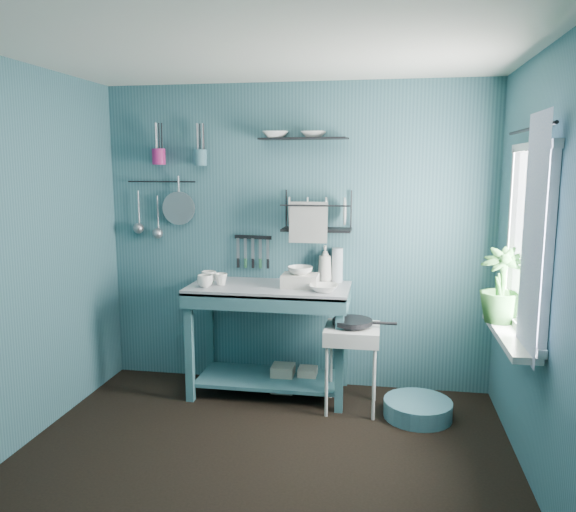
% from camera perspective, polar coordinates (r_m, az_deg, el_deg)
% --- Properties ---
extents(floor, '(3.20, 3.20, 0.00)m').
position_cam_1_polar(floor, '(3.64, -3.28, -21.21)').
color(floor, black).
rests_on(floor, ground).
extents(ceiling, '(3.20, 3.20, 0.00)m').
position_cam_1_polar(ceiling, '(3.21, -3.71, 21.02)').
color(ceiling, silver).
rests_on(ceiling, ground).
extents(wall_back, '(3.20, 0.00, 3.20)m').
position_cam_1_polar(wall_back, '(4.65, 0.76, 1.89)').
color(wall_back, '#315B65').
rests_on(wall_back, ground).
extents(wall_front, '(3.20, 0.00, 3.20)m').
position_cam_1_polar(wall_front, '(1.82, -14.56, -10.14)').
color(wall_front, '#315B65').
rests_on(wall_front, ground).
extents(wall_left, '(0.00, 3.00, 3.00)m').
position_cam_1_polar(wall_left, '(3.88, -27.12, -0.58)').
color(wall_left, '#315B65').
rests_on(wall_left, ground).
extents(wall_right, '(0.00, 3.00, 3.00)m').
position_cam_1_polar(wall_right, '(3.23, 25.34, -2.25)').
color(wall_right, '#315B65').
rests_on(wall_right, ground).
extents(work_counter, '(1.36, 0.84, 0.90)m').
position_cam_1_polar(work_counter, '(4.59, -1.87, -8.48)').
color(work_counter, '#316068').
rests_on(work_counter, floor).
extents(mug_left, '(0.12, 0.12, 0.10)m').
position_cam_1_polar(mug_left, '(4.43, -8.42, -2.54)').
color(mug_left, white).
rests_on(mug_left, work_counter).
extents(mug_mid, '(0.14, 0.14, 0.09)m').
position_cam_1_polar(mug_mid, '(4.50, -6.81, -2.36)').
color(mug_mid, white).
rests_on(mug_mid, work_counter).
extents(mug_right, '(0.17, 0.17, 0.10)m').
position_cam_1_polar(mug_right, '(4.59, -8.04, -2.13)').
color(mug_right, white).
rests_on(mug_right, work_counter).
extents(wash_tub, '(0.28, 0.22, 0.10)m').
position_cam_1_polar(wash_tub, '(4.40, 1.24, -2.51)').
color(wash_tub, beige).
rests_on(wash_tub, work_counter).
extents(tub_bowl, '(0.20, 0.19, 0.06)m').
position_cam_1_polar(tub_bowl, '(4.38, 1.24, -1.48)').
color(tub_bowl, white).
rests_on(tub_bowl, wash_tub).
extents(soap_bottle, '(0.11, 0.12, 0.30)m').
position_cam_1_polar(soap_bottle, '(4.57, 3.76, -0.81)').
color(soap_bottle, beige).
rests_on(soap_bottle, work_counter).
extents(water_bottle, '(0.09, 0.09, 0.28)m').
position_cam_1_polar(water_bottle, '(4.58, 5.03, -0.92)').
color(water_bottle, silver).
rests_on(water_bottle, work_counter).
extents(counter_bowl, '(0.22, 0.22, 0.05)m').
position_cam_1_polar(counter_bowl, '(4.25, 3.65, -3.26)').
color(counter_bowl, white).
rests_on(counter_bowl, work_counter).
extents(hotplate_stand, '(0.45, 0.45, 0.65)m').
position_cam_1_polar(hotplate_stand, '(4.36, 6.47, -11.22)').
color(hotplate_stand, silver).
rests_on(hotplate_stand, floor).
extents(frying_pan, '(0.30, 0.30, 0.03)m').
position_cam_1_polar(frying_pan, '(4.25, 6.56, -6.65)').
color(frying_pan, black).
rests_on(frying_pan, hotplate_stand).
extents(knife_strip, '(0.32, 0.05, 0.03)m').
position_cam_1_polar(knife_strip, '(4.69, -3.58, 1.92)').
color(knife_strip, black).
rests_on(knife_strip, wall_back).
extents(dish_rack, '(0.56, 0.27, 0.32)m').
position_cam_1_polar(dish_rack, '(4.47, 2.94, 4.60)').
color(dish_rack, black).
rests_on(dish_rack, wall_back).
extents(upper_shelf, '(0.71, 0.25, 0.01)m').
position_cam_1_polar(upper_shelf, '(4.51, 1.55, 11.84)').
color(upper_shelf, black).
rests_on(upper_shelf, wall_back).
extents(shelf_bowl_left, '(0.23, 0.23, 0.05)m').
position_cam_1_polar(shelf_bowl_left, '(4.55, -1.31, 12.01)').
color(shelf_bowl_left, white).
rests_on(shelf_bowl_left, upper_shelf).
extents(shelf_bowl_right, '(0.21, 0.21, 0.05)m').
position_cam_1_polar(shelf_bowl_right, '(4.50, 2.59, 11.88)').
color(shelf_bowl_right, white).
rests_on(shelf_bowl_right, upper_shelf).
extents(utensil_cup_magenta, '(0.11, 0.11, 0.13)m').
position_cam_1_polar(utensil_cup_magenta, '(4.85, -13.00, 9.81)').
color(utensil_cup_magenta, '#A21D62').
rests_on(utensil_cup_magenta, wall_back).
extents(utensil_cup_teal, '(0.11, 0.11, 0.13)m').
position_cam_1_polar(utensil_cup_teal, '(4.72, -8.92, 9.85)').
color(utensil_cup_teal, '#386875').
rests_on(utensil_cup_teal, wall_back).
extents(colander, '(0.28, 0.03, 0.28)m').
position_cam_1_polar(colander, '(4.83, -11.05, 4.79)').
color(colander, gray).
rests_on(colander, wall_back).
extents(ladle_outer, '(0.01, 0.01, 0.30)m').
position_cam_1_polar(ladle_outer, '(4.98, -14.93, 4.71)').
color(ladle_outer, gray).
rests_on(ladle_outer, wall_back).
extents(ladle_inner, '(0.01, 0.01, 0.30)m').
position_cam_1_polar(ladle_inner, '(4.92, -13.09, 4.24)').
color(ladle_inner, gray).
rests_on(ladle_inner, wall_back).
extents(hook_rail, '(0.60, 0.01, 0.01)m').
position_cam_1_polar(hook_rail, '(4.90, -12.74, 7.38)').
color(hook_rail, black).
rests_on(hook_rail, wall_back).
extents(window_glass, '(0.00, 1.10, 1.10)m').
position_cam_1_polar(window_glass, '(3.64, 23.41, 1.46)').
color(window_glass, white).
rests_on(window_glass, wall_right).
extents(windowsill, '(0.16, 0.95, 0.04)m').
position_cam_1_polar(windowsill, '(3.74, 21.55, -7.50)').
color(windowsill, silver).
rests_on(windowsill, wall_right).
extents(curtain, '(0.00, 1.35, 1.35)m').
position_cam_1_polar(curtain, '(3.33, 23.57, 1.66)').
color(curtain, silver).
rests_on(curtain, wall_right).
extents(curtain_rod, '(0.02, 1.05, 0.02)m').
position_cam_1_polar(curtain_rod, '(3.61, 23.37, 11.77)').
color(curtain_rod, black).
rests_on(curtain_rod, wall_right).
extents(potted_plant, '(0.35, 0.35, 0.49)m').
position_cam_1_polar(potted_plant, '(3.89, 20.83, -2.80)').
color(potted_plant, '#295F26').
rests_on(potted_plant, windowsill).
extents(storage_tin_large, '(0.18, 0.18, 0.22)m').
position_cam_1_polar(storage_tin_large, '(4.73, -0.51, -12.29)').
color(storage_tin_large, tan).
rests_on(storage_tin_large, floor).
extents(storage_tin_small, '(0.15, 0.15, 0.20)m').
position_cam_1_polar(storage_tin_small, '(4.73, 2.00, -12.41)').
color(storage_tin_small, tan).
rests_on(storage_tin_small, floor).
extents(floor_basin, '(0.50, 0.50, 0.13)m').
position_cam_1_polar(floor_basin, '(4.40, 13.04, -14.89)').
color(floor_basin, teal).
rests_on(floor_basin, floor).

